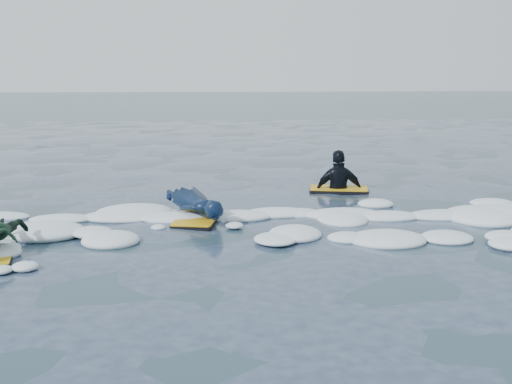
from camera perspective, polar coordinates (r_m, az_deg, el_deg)
ground at (r=8.55m, az=-7.74°, el=-4.78°), size 120.00×120.00×0.00m
foam_band at (r=9.54m, az=-7.43°, el=-3.12°), size 12.00×3.10×0.30m
prone_woman_unit at (r=9.95m, az=-5.26°, el=-1.17°), size 1.19×1.79×0.44m
waiting_rider_unit at (r=12.28m, az=7.37°, el=-0.09°), size 1.20×0.81×1.65m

